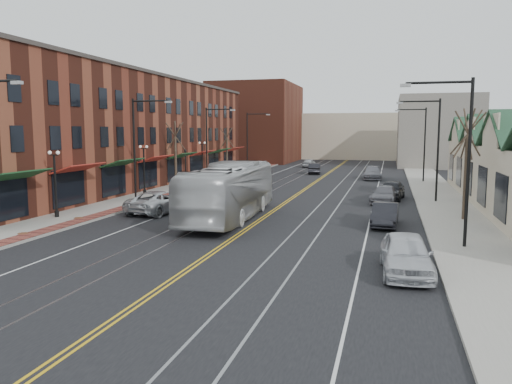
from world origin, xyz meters
The scene contains 31 objects.
ground centered at (0.00, 0.00, 0.00)m, with size 160.00×160.00×0.00m, color black.
sidewalk_left centered at (-12.00, 20.00, 0.07)m, with size 4.00×120.00×0.15m, color gray.
sidewalk_right centered at (12.00, 20.00, 0.07)m, with size 4.00×120.00×0.15m, color gray.
building_left centered at (-19.00, 27.00, 5.50)m, with size 10.00×50.00×11.00m, color maroon.
backdrop_left centered at (-16.00, 70.00, 7.00)m, with size 14.00×18.00×14.00m, color maroon.
backdrop_mid centered at (0.00, 85.00, 4.50)m, with size 22.00×14.00×9.00m, color beige.
backdrop_right centered at (15.00, 65.00, 5.50)m, with size 12.00×16.00×11.00m, color slate.
streetlight_l_1 centered at (-11.05, 16.00, 5.03)m, with size 3.33×0.25×8.00m.
streetlight_l_2 centered at (-11.05, 32.00, 5.03)m, with size 3.33×0.25×8.00m.
streetlight_l_3 centered at (-11.05, 48.00, 5.03)m, with size 3.33×0.25×8.00m.
streetlight_r_0 centered at (11.05, 6.00, 5.03)m, with size 3.33×0.25×8.00m.
streetlight_r_1 centered at (11.05, 22.00, 5.03)m, with size 3.33×0.25×8.00m.
streetlight_r_2 centered at (11.05, 38.00, 5.03)m, with size 3.33×0.25×8.00m.
lamppost_l_1 centered at (-12.80, 8.00, 2.20)m, with size 0.84×0.28×4.27m.
lamppost_l_2 centered at (-12.80, 20.00, 2.20)m, with size 0.84×0.28×4.27m.
lamppost_l_3 centered at (-12.80, 34.00, 2.20)m, with size 0.84×0.28×4.27m.
tree_left_near centered at (-12.50, 26.00, 3.51)m, with size 1.78×1.37×6.48m.
tree_left_far centered at (-12.50, 42.00, 3.28)m, with size 1.66×1.28×6.02m.
tree_right_mid centered at (12.50, 14.00, 3.75)m, with size 1.90×1.46×6.93m.
manhole_mid centered at (-11.20, 3.00, 0.16)m, with size 0.60×0.60×0.02m, color #592D19.
manhole_far centered at (-11.20, 8.00, 0.16)m, with size 0.60×0.60×0.02m, color #592D19.
traffic_signal centered at (-10.60, 24.00, 2.35)m, with size 0.18×0.15×3.80m.
transit_bus centered at (-2.00, 10.93, 1.80)m, with size 3.03×12.95×3.61m, color #B5B5B7.
parked_suv centered at (-7.50, 12.03, 0.78)m, with size 2.58×5.59×1.55m, color silver.
parked_car_a centered at (8.63, 0.91, 0.82)m, with size 1.93×4.79×1.63m, color silver.
parked_car_b centered at (7.72, 11.08, 0.69)m, with size 1.46×4.19×1.38m, color #232228.
parked_car_c centered at (7.58, 21.03, 0.66)m, with size 1.86×4.57×1.33m, color slate.
parked_car_d centered at (8.09, 23.23, 0.79)m, with size 1.87×4.64×1.58m, color black.
distant_car_left centered at (-1.67, 45.97, 0.71)m, with size 1.49×4.28×1.41m, color black.
distant_car_right centered at (5.94, 40.31, 0.76)m, with size 2.12×5.22×1.51m, color slate.
distant_car_far centered at (-4.22, 57.38, 0.67)m, with size 1.59×3.96×1.35m, color #ADAFB4.
Camera 1 is at (7.90, -19.35, 5.71)m, focal length 35.00 mm.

